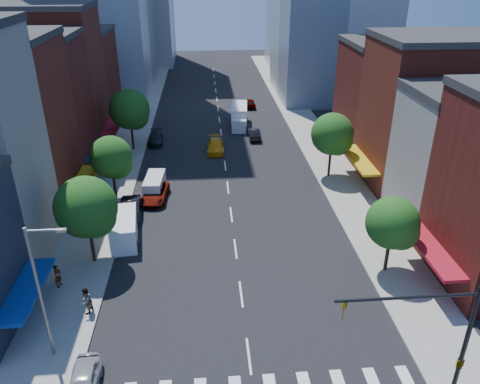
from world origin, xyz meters
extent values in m
plane|color=black|center=(0.00, 0.00, 0.00)|extent=(220.00, 220.00, 0.00)
cube|color=gray|center=(-12.50, 40.00, 0.07)|extent=(5.00, 120.00, 0.15)
cube|color=gray|center=(12.50, 40.00, 0.07)|extent=(5.00, 120.00, 0.15)
cube|color=#551715|center=(-21.00, 29.00, 7.50)|extent=(12.00, 8.00, 15.00)
cube|color=maroon|center=(-21.00, 37.50, 8.50)|extent=(12.00, 9.00, 17.00)
cube|color=#551715|center=(-21.00, 47.00, 6.50)|extent=(12.00, 10.00, 13.00)
cube|color=beige|center=(21.00, 15.00, 6.00)|extent=(12.00, 8.00, 12.00)
cube|color=maroon|center=(21.00, 24.00, 7.50)|extent=(12.00, 10.00, 15.00)
cube|color=#551715|center=(21.00, 34.00, 6.50)|extent=(12.00, 10.00, 13.00)
cylinder|color=black|center=(10.50, -4.50, 4.15)|extent=(0.24, 0.24, 8.00)
cylinder|color=black|center=(7.00, -4.50, 7.75)|extent=(7.00, 0.16, 0.16)
imported|color=gold|center=(4.00, -4.50, 7.15)|extent=(0.22, 0.18, 1.10)
imported|color=gold|center=(10.50, -4.50, 3.35)|extent=(0.48, 2.24, 0.90)
cylinder|color=slate|center=(-12.00, 1.00, 4.65)|extent=(0.20, 0.20, 9.00)
cylinder|color=slate|center=(-11.00, 1.00, 8.95)|extent=(2.00, 0.14, 0.14)
cube|color=slate|center=(-10.10, 1.00, 8.90)|extent=(0.50, 0.25, 0.18)
cylinder|color=black|center=(-11.50, 11.00, 2.11)|extent=(0.28, 0.28, 3.92)
sphere|color=#1D4D16|center=(-11.50, 11.00, 5.05)|extent=(4.80, 4.80, 4.80)
sphere|color=#1D4D16|center=(-10.90, 10.70, 4.35)|extent=(3.36, 3.36, 3.36)
cylinder|color=black|center=(-11.50, 22.00, 1.97)|extent=(0.28, 0.28, 3.64)
sphere|color=#1D4D16|center=(-11.50, 22.00, 4.70)|extent=(4.20, 4.20, 4.20)
sphere|color=#1D4D16|center=(-10.90, 21.70, 4.05)|extent=(2.94, 2.94, 2.94)
cylinder|color=black|center=(-11.50, 36.00, 2.25)|extent=(0.28, 0.28, 4.20)
sphere|color=#1D4D16|center=(-11.50, 36.00, 5.40)|extent=(5.00, 5.00, 5.00)
sphere|color=#1D4D16|center=(-10.90, 35.70, 4.65)|extent=(3.50, 3.50, 3.50)
cylinder|color=black|center=(11.50, 8.00, 1.83)|extent=(0.28, 0.28, 3.36)
sphere|color=#1D4D16|center=(11.50, 8.00, 4.35)|extent=(4.00, 4.00, 4.00)
sphere|color=#1D4D16|center=(12.10, 7.70, 3.75)|extent=(2.80, 2.80, 2.80)
cylinder|color=black|center=(11.50, 26.00, 2.11)|extent=(0.28, 0.28, 3.92)
sphere|color=#1D4D16|center=(11.50, 26.00, 5.05)|extent=(4.60, 4.60, 4.60)
sphere|color=#1D4D16|center=(12.10, 25.70, 4.35)|extent=(3.22, 3.22, 3.22)
imported|color=#9FA0A4|center=(-9.50, -2.00, 0.71)|extent=(1.85, 4.23, 1.42)
imported|color=black|center=(-9.50, 18.16, 0.82)|extent=(2.16, 5.13, 1.65)
imported|color=#999999|center=(-7.50, 21.73, 0.70)|extent=(2.78, 5.24, 1.40)
imported|color=black|center=(-8.81, 38.38, 0.66)|extent=(2.08, 4.66, 1.33)
cube|color=white|center=(-9.50, 14.20, 1.12)|extent=(2.70, 5.53, 2.24)
cube|color=black|center=(-9.28, 12.19, 1.44)|extent=(2.08, 1.28, 0.96)
cylinder|color=black|center=(-10.26, 12.30, 0.37)|extent=(0.35, 0.83, 0.81)
cylinder|color=black|center=(-8.35, 12.51, 0.37)|extent=(0.35, 0.83, 0.81)
cylinder|color=black|center=(-10.65, 15.90, 0.37)|extent=(0.35, 0.83, 0.81)
cylinder|color=black|center=(-8.74, 16.11, 0.37)|extent=(0.35, 0.83, 0.81)
cube|color=silver|center=(-7.67, 23.28, 0.93)|extent=(2.05, 4.53, 1.86)
cube|color=black|center=(-7.77, 21.60, 1.20)|extent=(1.69, 0.99, 0.80)
cylinder|color=black|center=(-8.56, 21.83, 0.31)|extent=(0.26, 0.69, 0.67)
cylinder|color=black|center=(-6.97, 21.73, 0.31)|extent=(0.26, 0.69, 0.67)
cylinder|color=black|center=(-8.36, 24.83, 0.31)|extent=(0.26, 0.69, 0.67)
cylinder|color=black|center=(-6.77, 24.73, 0.31)|extent=(0.26, 0.69, 0.67)
imported|color=orange|center=(-1.00, 34.81, 0.73)|extent=(2.24, 5.11, 1.46)
imported|color=black|center=(4.39, 39.16, 0.70)|extent=(1.55, 4.29, 1.41)
imported|color=#999999|center=(5.31, 54.46, 0.71)|extent=(1.81, 4.21, 1.42)
cube|color=silver|center=(2.87, 45.22, 1.49)|extent=(2.77, 6.21, 2.97)
cube|color=silver|center=(2.55, 41.71, 1.02)|extent=(2.19, 1.85, 1.86)
cylinder|color=black|center=(1.60, 42.54, 0.42)|extent=(0.35, 0.86, 0.84)
cylinder|color=black|center=(3.63, 42.35, 0.42)|extent=(0.35, 0.86, 0.84)
cylinder|color=black|center=(1.98, 46.70, 0.42)|extent=(0.35, 0.86, 0.84)
cylinder|color=black|center=(4.01, 46.51, 0.42)|extent=(0.35, 0.86, 0.84)
imported|color=#999999|center=(-13.43, 7.82, 1.07)|extent=(0.60, 0.76, 1.83)
imported|color=#999999|center=(-10.70, 4.69, 1.13)|extent=(1.00, 1.13, 1.95)
camera|label=1|loc=(-2.20, -21.24, 21.90)|focal=35.00mm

